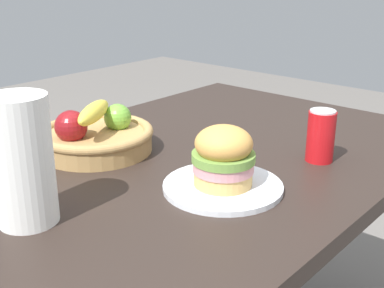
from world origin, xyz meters
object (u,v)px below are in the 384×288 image
Objects in this scene: sandwich at (223,156)px; paper_towel_roll at (22,161)px; fruit_basket at (95,135)px; plate at (223,187)px; soda_can at (321,136)px.

paper_towel_roll is at bearing 151.91° from sandwich.
fruit_basket is at bearing 32.08° from paper_towel_roll.
sandwich is at bearing -28.09° from paper_towel_roll.
fruit_basket is (-0.03, 0.38, 0.04)m from plate.
plate is at bearing -28.09° from paper_towel_roll.
sandwich is 0.55× the size of paper_towel_roll.
soda_can is (0.28, -0.07, -0.01)m from sandwich.
soda_can is 0.43× the size of fruit_basket.
plate is 0.07m from sandwich.
paper_towel_roll is (-0.35, 0.18, 0.05)m from sandwich.
soda_can is at bearing -22.29° from paper_towel_roll.
fruit_basket reaches higher than plate.
fruit_basket is (-0.03, 0.38, -0.03)m from sandwich.
plate is 2.02× the size of soda_can.
sandwich is at bearing 0.00° from plate.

